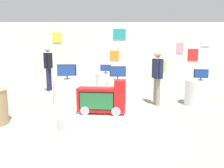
# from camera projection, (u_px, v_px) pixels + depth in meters

# --- Properties ---
(ground_plane) EXTENTS (30.00, 30.00, 0.00)m
(ground_plane) POSITION_uv_depth(u_px,v_px,m) (88.00, 129.00, 4.27)
(ground_plane) COLOR gray
(back_wall_display) EXTENTS (12.54, 0.13, 2.89)m
(back_wall_display) POSITION_uv_depth(u_px,v_px,m) (101.00, 55.00, 9.29)
(back_wall_display) COLOR silver
(back_wall_display) RESTS_ON ground
(main_display_pedestal) EXTENTS (1.89, 1.89, 0.25)m
(main_display_pedestal) POSITION_uv_depth(u_px,v_px,m) (101.00, 119.00, 4.51)
(main_display_pedestal) COLOR white
(main_display_pedestal) RESTS_ON ground
(novelty_firetruck_tv) EXTENTS (1.06, 0.49, 0.74)m
(novelty_firetruck_tv) POSITION_uv_depth(u_px,v_px,m) (102.00, 100.00, 4.44)
(novelty_firetruck_tv) COLOR gray
(novelty_firetruck_tv) RESTS_ON main_display_pedestal
(display_pedestal_left_rear) EXTENTS (0.75, 0.75, 0.74)m
(display_pedestal_left_rear) POSITION_uv_depth(u_px,v_px,m) (117.00, 92.00, 6.27)
(display_pedestal_left_rear) COLOR white
(display_pedestal_left_rear) RESTS_ON ground
(tv_on_left_rear) EXTENTS (0.49, 0.24, 0.41)m
(tv_on_left_rear) POSITION_uv_depth(u_px,v_px,m) (117.00, 73.00, 6.18)
(tv_on_left_rear) COLOR black
(tv_on_left_rear) RESTS_ON display_pedestal_left_rear
(display_pedestal_center_rear) EXTENTS (0.82, 0.82, 0.74)m
(display_pedestal_center_rear) POSITION_uv_depth(u_px,v_px,m) (105.00, 82.00, 8.28)
(display_pedestal_center_rear) COLOR white
(display_pedestal_center_rear) RESTS_ON ground
(tv_on_center_rear) EXTENTS (0.46, 0.23, 0.36)m
(tv_on_center_rear) POSITION_uv_depth(u_px,v_px,m) (105.00, 69.00, 8.19)
(tv_on_center_rear) COLOR black
(tv_on_center_rear) RESTS_ON display_pedestal_center_rear
(display_pedestal_right_rear) EXTENTS (0.87, 0.87, 0.74)m
(display_pedestal_right_rear) POSITION_uv_depth(u_px,v_px,m) (67.00, 91.00, 6.43)
(display_pedestal_right_rear) COLOR white
(display_pedestal_right_rear) RESTS_ON ground
(tv_on_right_rear) EXTENTS (0.57, 0.20, 0.46)m
(tv_on_right_rear) POSITION_uv_depth(u_px,v_px,m) (66.00, 71.00, 6.33)
(tv_on_right_rear) COLOR black
(tv_on_right_rear) RESTS_ON display_pedestal_right_rear
(display_pedestal_far_right) EXTENTS (0.88, 0.88, 0.74)m
(display_pedestal_far_right) POSITION_uv_depth(u_px,v_px,m) (199.00, 92.00, 6.20)
(display_pedestal_far_right) COLOR white
(display_pedestal_far_right) RESTS_ON ground
(tv_on_far_right) EXTENTS (0.39, 0.17, 0.33)m
(tv_on_far_right) POSITION_uv_depth(u_px,v_px,m) (200.00, 74.00, 6.11)
(tv_on_far_right) COLOR black
(tv_on_far_right) RESTS_ON display_pedestal_far_right
(shopper_browsing_near_truck) EXTENTS (0.27, 0.55, 1.62)m
(shopper_browsing_near_truck) POSITION_uv_depth(u_px,v_px,m) (156.00, 74.00, 6.09)
(shopper_browsing_near_truck) COLOR gray
(shopper_browsing_near_truck) RESTS_ON ground
(shopper_browsing_rear) EXTENTS (0.26, 0.55, 1.79)m
(shopper_browsing_rear) POSITION_uv_depth(u_px,v_px,m) (47.00, 65.00, 8.38)
(shopper_browsing_rear) COLOR #1E233F
(shopper_browsing_rear) RESTS_ON ground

